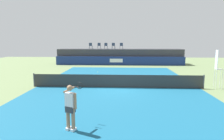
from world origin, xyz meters
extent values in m
plane|color=#6B7F51|center=(0.00, 3.00, 0.00)|extent=(48.00, 48.00, 0.00)
cube|color=#16597A|center=(0.00, 0.00, 0.00)|extent=(12.00, 22.00, 0.00)
cube|color=navy|center=(0.00, 13.50, 0.60)|extent=(18.00, 0.20, 1.20)
cube|color=white|center=(-0.48, 13.39, 0.66)|extent=(1.80, 0.02, 0.50)
cube|color=#38383D|center=(0.00, 15.30, 1.10)|extent=(18.00, 2.80, 2.20)
cylinder|color=#2D3D56|center=(-4.05, 15.22, 2.42)|extent=(0.04, 0.04, 0.44)
cylinder|color=#2D3D56|center=(-4.45, 15.26, 2.42)|extent=(0.04, 0.04, 0.44)
cylinder|color=#2D3D56|center=(-4.08, 14.82, 2.42)|extent=(0.04, 0.04, 0.44)
cylinder|color=#2D3D56|center=(-4.48, 14.85, 2.42)|extent=(0.04, 0.04, 0.44)
cube|color=#2D3D56|center=(-4.27, 15.04, 2.66)|extent=(0.47, 0.47, 0.03)
cube|color=#2D3D56|center=(-4.28, 14.83, 2.88)|extent=(0.44, 0.06, 0.42)
cylinder|color=#2D3D56|center=(-2.91, 15.77, 2.42)|extent=(0.04, 0.04, 0.44)
cylinder|color=#2D3D56|center=(-3.31, 15.74, 2.42)|extent=(0.04, 0.04, 0.44)
cylinder|color=#2D3D56|center=(-2.88, 15.36, 2.42)|extent=(0.04, 0.04, 0.44)
cylinder|color=#2D3D56|center=(-3.29, 15.34, 2.42)|extent=(0.04, 0.04, 0.44)
cube|color=#2D3D56|center=(-3.10, 15.55, 2.66)|extent=(0.47, 0.47, 0.03)
cube|color=#2D3D56|center=(-3.09, 15.35, 2.88)|extent=(0.44, 0.05, 0.42)
cylinder|color=#2D3D56|center=(-1.84, 15.24, 2.42)|extent=(0.04, 0.04, 0.44)
cylinder|color=#2D3D56|center=(-2.24, 15.23, 2.42)|extent=(0.04, 0.04, 0.44)
cylinder|color=#2D3D56|center=(-1.82, 14.84, 2.42)|extent=(0.04, 0.04, 0.44)
cylinder|color=#2D3D56|center=(-2.23, 14.82, 2.42)|extent=(0.04, 0.04, 0.44)
cube|color=#2D3D56|center=(-2.03, 15.03, 2.66)|extent=(0.46, 0.46, 0.03)
cube|color=#2D3D56|center=(-2.03, 14.82, 2.88)|extent=(0.44, 0.04, 0.42)
cylinder|color=#2D3D56|center=(-0.73, 15.61, 2.42)|extent=(0.04, 0.04, 0.44)
cylinder|color=#2D3D56|center=(-1.13, 15.64, 2.42)|extent=(0.04, 0.04, 0.44)
cylinder|color=#2D3D56|center=(-0.76, 15.20, 2.42)|extent=(0.04, 0.04, 0.44)
cylinder|color=#2D3D56|center=(-1.16, 15.23, 2.42)|extent=(0.04, 0.04, 0.44)
cube|color=#2D3D56|center=(-0.95, 15.42, 2.66)|extent=(0.47, 0.47, 0.03)
cube|color=#2D3D56|center=(-0.96, 15.21, 2.88)|extent=(0.44, 0.06, 0.42)
cylinder|color=#2D3D56|center=(0.41, 15.49, 2.42)|extent=(0.04, 0.04, 0.44)
cylinder|color=#2D3D56|center=(0.00, 15.48, 2.42)|extent=(0.04, 0.04, 0.44)
cylinder|color=#2D3D56|center=(0.42, 15.09, 2.42)|extent=(0.04, 0.04, 0.44)
cylinder|color=#2D3D56|center=(0.02, 15.07, 2.42)|extent=(0.04, 0.04, 0.44)
cube|color=#2D3D56|center=(0.21, 15.28, 2.66)|extent=(0.46, 0.46, 0.03)
cube|color=#2D3D56|center=(0.22, 15.08, 2.88)|extent=(0.44, 0.04, 0.42)
cylinder|color=white|center=(7.38, -0.22, 0.70)|extent=(0.04, 0.04, 1.40)
cylinder|color=white|center=(7.41, 0.19, 0.70)|extent=(0.04, 0.04, 1.40)
cylinder|color=white|center=(6.98, -0.19, 0.70)|extent=(0.04, 0.04, 1.40)
cylinder|color=white|center=(7.01, 0.22, 0.70)|extent=(0.04, 0.04, 1.40)
cube|color=white|center=(7.20, 0.00, 1.41)|extent=(0.47, 0.47, 0.03)
cube|color=white|center=(6.99, 0.01, 2.09)|extent=(0.06, 0.44, 1.33)
cube|color=#2D2D2D|center=(0.00, 0.00, 0.47)|extent=(12.40, 0.02, 0.95)
cylinder|color=#4C4C51|center=(-6.20, 0.00, 0.50)|extent=(0.10, 0.10, 1.00)
cylinder|color=#4C4C51|center=(6.20, 0.00, 0.50)|extent=(0.10, 0.10, 1.00)
cube|color=white|center=(-1.46, -7.22, 0.05)|extent=(0.21, 0.29, 0.10)
cylinder|color=#997051|center=(-1.46, -7.22, 0.51)|extent=(0.14, 0.14, 0.82)
cube|color=white|center=(-1.69, -7.13, 0.05)|extent=(0.21, 0.29, 0.10)
cylinder|color=#997051|center=(-1.69, -7.13, 0.51)|extent=(0.14, 0.14, 0.82)
cube|color=#333338|center=(-1.58, -7.17, 0.84)|extent=(0.40, 0.33, 0.24)
cube|color=silver|center=(-1.58, -7.17, 1.20)|extent=(0.41, 0.32, 0.56)
sphere|color=#997051|center=(-1.58, -7.17, 1.66)|extent=(0.22, 0.22, 0.22)
cylinder|color=#997051|center=(-1.35, -7.26, 1.18)|extent=(0.09, 0.09, 0.60)
cylinder|color=#997051|center=(-1.69, -6.83, 1.50)|extent=(0.31, 0.59, 0.14)
cylinder|color=black|center=(-1.53, -6.44, 1.53)|extent=(0.29, 0.14, 0.03)
torus|color=black|center=(-1.42, -6.18, 1.53)|extent=(0.29, 0.14, 0.30)
sphere|color=#D8EA33|center=(-2.30, 6.93, 0.04)|extent=(0.07, 0.07, 0.07)
camera|label=1|loc=(0.38, -14.35, 3.41)|focal=32.13mm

